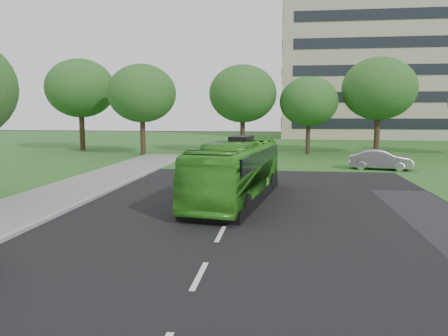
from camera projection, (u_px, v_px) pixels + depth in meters
name	position (u px, v px, depth m)	size (l,w,h in m)	color
ground	(228.00, 220.00, 17.34)	(160.00, 160.00, 0.00)	black
street_surfaces	(254.00, 159.00, 39.76)	(120.00, 120.00, 0.15)	black
office_building	(401.00, 63.00, 73.80)	(40.10, 20.10, 25.00)	tan
tree_park_a	(142.00, 93.00, 43.09)	(6.75, 6.75, 8.97)	black
tree_park_b	(243.00, 94.00, 44.58)	(6.91, 6.91, 9.06)	black
tree_park_c	(309.00, 102.00, 44.06)	(5.89, 5.89, 7.83)	black
tree_park_d	(379.00, 89.00, 43.54)	(7.34, 7.34, 9.71)	black
tree_park_f	(80.00, 88.00, 48.05)	(7.54, 7.54, 10.07)	black
bus	(236.00, 171.00, 21.10)	(2.42, 10.33, 2.88)	#399623
sedan	(381.00, 160.00, 32.46)	(1.58, 4.53, 1.49)	#A1A0A5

